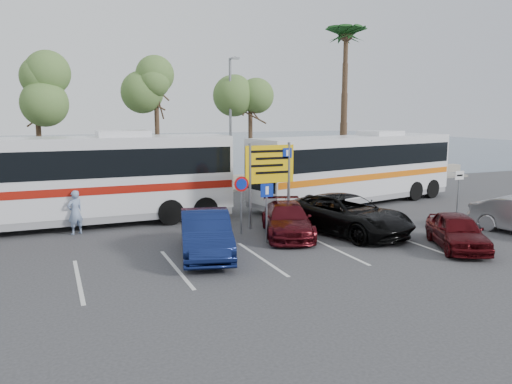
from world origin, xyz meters
name	(u,v)px	position (x,y,z in m)	size (l,w,h in m)	color
ground	(280,247)	(0.00, 0.00, 0.00)	(120.00, 120.00, 0.00)	#313134
kerb_strip	(183,191)	(0.00, 14.00, 0.07)	(44.00, 2.40, 0.15)	gray
seawall	(175,183)	(0.00, 16.00, 0.30)	(48.00, 0.80, 0.60)	gray
sea	(104,147)	(0.00, 60.00, 0.01)	(140.00, 140.00, 0.00)	#3A4A5E
tree_left	(36,91)	(-8.00, 14.00, 6.00)	(3.20, 3.20, 7.20)	#382619
tree_mid	(156,82)	(-1.50, 14.00, 6.65)	(3.20, 3.20, 8.00)	#382619
tree_right	(250,92)	(4.50, 14.00, 6.17)	(3.20, 3.20, 7.40)	#382619
palm_tree	(346,38)	(11.50, 14.00, 9.87)	(4.80, 4.80, 11.20)	#382619
street_lamp_right	(231,117)	(3.00, 13.52, 4.60)	(0.45, 1.15, 8.01)	slate
direction_sign	(270,171)	(1.00, 3.20, 2.43)	(2.20, 0.12, 3.60)	slate
sign_no_stop	(241,196)	(-0.60, 2.38, 1.58)	(0.60, 0.08, 2.35)	slate
sign_parking	(267,204)	(-0.20, 0.79, 1.47)	(0.50, 0.07, 2.25)	slate
sign_taxi	(459,188)	(9.80, 1.49, 1.42)	(0.50, 0.07, 2.20)	slate
lane_markings	(263,258)	(-1.14, -1.00, 0.00)	(12.02, 4.20, 0.01)	silver
coach_bus_left	(78,183)	(-6.50, 6.50, 1.89)	(13.11, 2.84, 4.08)	silver
coach_bus_right	(355,170)	(7.50, 6.50, 1.80)	(12.70, 5.13, 3.87)	silver
car_blue	(206,234)	(-2.81, 0.04, 0.76)	(1.62, 4.63, 1.53)	#101B4A
car_maroon	(287,220)	(1.00, 1.50, 0.64)	(1.80, 4.43, 1.28)	#450B11
car_red	(457,231)	(5.80, -2.57, 0.64)	(1.51, 3.75, 1.28)	#45090E
suv_black	(347,214)	(3.40, 0.92, 0.78)	(2.59, 5.61, 1.56)	black
pedestrian_near	(75,212)	(-6.73, 5.00, 0.89)	(0.65, 0.43, 1.78)	#7F94B9
pedestrian_far	(365,188)	(7.68, 5.76, 0.92)	(0.89, 0.70, 1.84)	#2F3347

